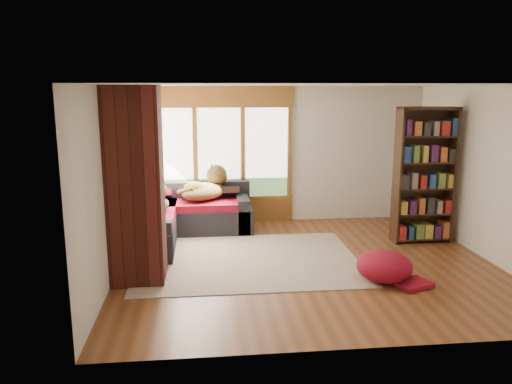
{
  "coord_description": "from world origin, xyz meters",
  "views": [
    {
      "loc": [
        -1.51,
        -6.93,
        2.56
      ],
      "look_at": [
        -0.69,
        0.73,
        0.95
      ],
      "focal_mm": 35.0,
      "sensor_mm": 36.0,
      "label": 1
    }
  ],
  "objects_px": {
    "area_rug": "(248,260)",
    "dog_brindle": "(156,202)",
    "bookshelf": "(424,176)",
    "sectional_sofa": "(179,218)",
    "pouf": "(384,265)",
    "dog_tan": "(206,187)",
    "brick_chimney": "(136,185)"
  },
  "relations": [
    {
      "from": "dog_tan",
      "to": "brick_chimney",
      "type": "bearing_deg",
      "value": -151.55
    },
    {
      "from": "bookshelf",
      "to": "dog_brindle",
      "type": "relative_size",
      "value": 2.98
    },
    {
      "from": "area_rug",
      "to": "bookshelf",
      "type": "distance_m",
      "value": 3.27
    },
    {
      "from": "brick_chimney",
      "to": "sectional_sofa",
      "type": "distance_m",
      "value": 2.32
    },
    {
      "from": "sectional_sofa",
      "to": "dog_tan",
      "type": "xyz_separation_m",
      "value": [
        0.49,
        0.29,
        0.5
      ]
    },
    {
      "from": "brick_chimney",
      "to": "area_rug",
      "type": "xyz_separation_m",
      "value": [
        1.54,
        0.57,
        -1.29
      ]
    },
    {
      "from": "area_rug",
      "to": "dog_tan",
      "type": "xyz_separation_m",
      "value": [
        -0.6,
        1.77,
        0.8
      ]
    },
    {
      "from": "sectional_sofa",
      "to": "bookshelf",
      "type": "height_order",
      "value": "bookshelf"
    },
    {
      "from": "dog_tan",
      "to": "dog_brindle",
      "type": "bearing_deg",
      "value": -175.64
    },
    {
      "from": "bookshelf",
      "to": "dog_brindle",
      "type": "distance_m",
      "value": 4.46
    },
    {
      "from": "dog_brindle",
      "to": "pouf",
      "type": "bearing_deg",
      "value": -107.46
    },
    {
      "from": "area_rug",
      "to": "sectional_sofa",
      "type": "bearing_deg",
      "value": 126.46
    },
    {
      "from": "brick_chimney",
      "to": "area_rug",
      "type": "distance_m",
      "value": 2.09
    },
    {
      "from": "sectional_sofa",
      "to": "pouf",
      "type": "bearing_deg",
      "value": -44.6
    },
    {
      "from": "bookshelf",
      "to": "area_rug",
      "type": "bearing_deg",
      "value": -167.71
    },
    {
      "from": "bookshelf",
      "to": "pouf",
      "type": "relative_size",
      "value": 3.02
    },
    {
      "from": "brick_chimney",
      "to": "pouf",
      "type": "relative_size",
      "value": 3.47
    },
    {
      "from": "area_rug",
      "to": "pouf",
      "type": "relative_size",
      "value": 4.41
    },
    {
      "from": "bookshelf",
      "to": "pouf",
      "type": "height_order",
      "value": "bookshelf"
    },
    {
      "from": "brick_chimney",
      "to": "sectional_sofa",
      "type": "xyz_separation_m",
      "value": [
        0.45,
        2.05,
        -1.0
      ]
    },
    {
      "from": "dog_brindle",
      "to": "bookshelf",
      "type": "bearing_deg",
      "value": -79.83
    },
    {
      "from": "area_rug",
      "to": "bookshelf",
      "type": "height_order",
      "value": "bookshelf"
    },
    {
      "from": "brick_chimney",
      "to": "bookshelf",
      "type": "distance_m",
      "value": 4.7
    },
    {
      "from": "sectional_sofa",
      "to": "dog_brindle",
      "type": "distance_m",
      "value": 0.74
    },
    {
      "from": "bookshelf",
      "to": "dog_tan",
      "type": "distance_m",
      "value": 3.78
    },
    {
      "from": "brick_chimney",
      "to": "pouf",
      "type": "xyz_separation_m",
      "value": [
        3.29,
        -0.43,
        -1.09
      ]
    },
    {
      "from": "bookshelf",
      "to": "pouf",
      "type": "xyz_separation_m",
      "value": [
        -1.25,
        -1.65,
        -0.92
      ]
    },
    {
      "from": "dog_tan",
      "to": "dog_brindle",
      "type": "distance_m",
      "value": 1.15
    },
    {
      "from": "area_rug",
      "to": "dog_brindle",
      "type": "xyz_separation_m",
      "value": [
        -1.42,
        0.97,
        0.72
      ]
    },
    {
      "from": "sectional_sofa",
      "to": "dog_tan",
      "type": "relative_size",
      "value": 2.03
    },
    {
      "from": "sectional_sofa",
      "to": "dog_brindle",
      "type": "xyz_separation_m",
      "value": [
        -0.33,
        -0.51,
        0.42
      ]
    },
    {
      "from": "brick_chimney",
      "to": "dog_brindle",
      "type": "relative_size",
      "value": 3.42
    }
  ]
}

